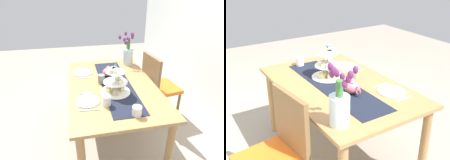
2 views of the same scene
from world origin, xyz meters
TOP-DOWN VIEW (x-y plane):
  - ground_plane at (0.00, 0.00)m, footprint 8.00×8.00m
  - dining_table at (0.00, 0.00)m, footprint 1.49×0.92m
  - chair_left at (-0.30, 0.69)m, footprint 0.47×0.47m
  - table_runner at (0.00, 0.04)m, footprint 1.24×0.31m
  - tiered_cake_stand at (0.18, 0.00)m, footprint 0.30×0.30m
  - teapot at (-0.21, 0.00)m, footprint 0.24×0.13m
  - tulip_vase at (-0.55, 0.33)m, footprint 0.19×0.20m
  - cream_jug at (0.59, 0.09)m, footprint 0.08×0.08m
  - dinner_plate_left at (-0.36, -0.29)m, footprint 0.23×0.23m
  - fork_left at (-0.51, -0.29)m, footprint 0.02×0.15m
  - knife_left at (-0.22, -0.29)m, footprint 0.02×0.17m
  - dinner_plate_right at (0.30, -0.29)m, footprint 0.23×0.23m
  - fork_right at (0.15, -0.29)m, footprint 0.02×0.15m
  - knife_right at (0.44, -0.29)m, footprint 0.03×0.17m
  - mug_grey at (-0.05, -0.11)m, footprint 0.08×0.08m
  - mug_white_text at (0.39, -0.13)m, footprint 0.08×0.08m

SIDE VIEW (x-z plane):
  - ground_plane at x=0.00m, z-range 0.00..0.00m
  - chair_left at x=-0.30m, z-range 0.05..0.96m
  - dining_table at x=0.00m, z-range 0.26..0.98m
  - table_runner at x=0.00m, z-range 0.73..0.73m
  - fork_left at x=-0.51m, z-range 0.73..0.73m
  - knife_left at x=-0.22m, z-range 0.73..0.73m
  - fork_right at x=0.15m, z-range 0.73..0.73m
  - knife_right at x=0.44m, z-range 0.73..0.73m
  - dinner_plate_left at x=-0.36m, z-range 0.73..0.74m
  - dinner_plate_right at x=0.30m, z-range 0.73..0.74m
  - cream_jug at x=0.59m, z-range 0.73..0.81m
  - mug_white_text at x=0.39m, z-range 0.73..0.82m
  - mug_grey at x=-0.05m, z-range 0.73..0.83m
  - teapot at x=-0.21m, z-range 0.72..0.85m
  - tiered_cake_stand at x=0.18m, z-range 0.68..0.98m
  - tulip_vase at x=-0.55m, z-range 0.66..1.09m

